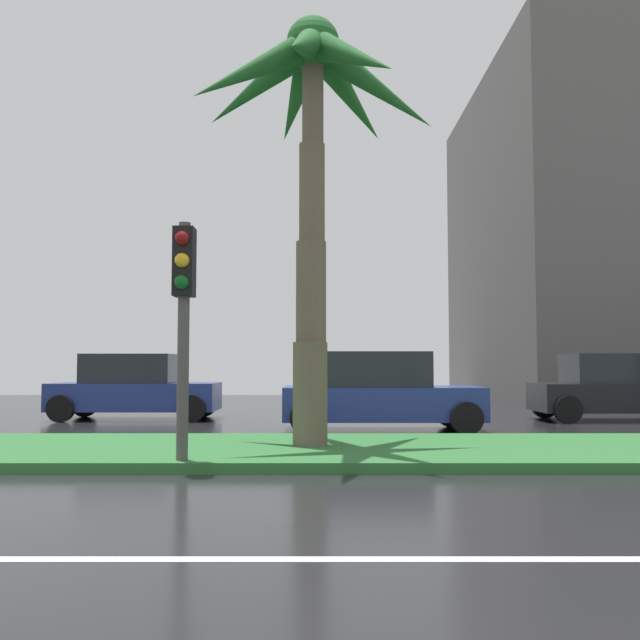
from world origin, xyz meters
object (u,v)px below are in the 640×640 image
traffic_signal_median_right (185,295)px  car_in_traffic_second (135,388)px  car_in_traffic_fourth (618,389)px  palm_tree_centre_left (313,111)px  car_in_traffic_third (381,393)px

traffic_signal_median_right → car_in_traffic_second: (-3.03, 8.97, -1.57)m
traffic_signal_median_right → car_in_traffic_fourth: size_ratio=0.76×
car_in_traffic_second → car_in_traffic_fourth: size_ratio=1.00×
palm_tree_centre_left → traffic_signal_median_right: size_ratio=2.20×
traffic_signal_median_right → car_in_traffic_third: (3.20, 5.81, -1.57)m
car_in_traffic_fourth → car_in_traffic_second: bearing=178.0°
palm_tree_centre_left → traffic_signal_median_right: palm_tree_centre_left is taller
palm_tree_centre_left → car_in_traffic_second: 9.79m
palm_tree_centre_left → car_in_traffic_third: size_ratio=1.67×
palm_tree_centre_left → car_in_traffic_fourth: palm_tree_centre_left is taller
palm_tree_centre_left → traffic_signal_median_right: bearing=-131.7°
traffic_signal_median_right → car_in_traffic_fourth: bearing=41.8°
traffic_signal_median_right → car_in_traffic_second: 9.60m
traffic_signal_median_right → palm_tree_centre_left: bearing=48.3°
palm_tree_centre_left → car_in_traffic_second: size_ratio=1.67×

